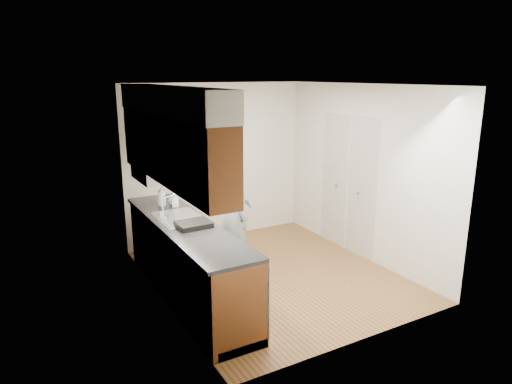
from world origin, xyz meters
The scene contains 14 objects.
floor centered at (0.00, 0.00, 0.00)m, with size 3.50×3.50×0.00m, color olive.
ceiling centered at (0.00, 0.00, 2.50)m, with size 3.50×3.50×0.00m, color white.
wall_left centered at (-1.50, 0.00, 1.25)m, with size 0.02×3.50×2.50m, color silver.
wall_right centered at (1.50, 0.00, 1.25)m, with size 0.02×3.50×2.50m, color silver.
wall_back centered at (0.00, 1.75, 1.25)m, with size 3.00×0.02×2.50m, color silver.
counter centered at (-1.20, 0.00, 0.49)m, with size 0.64×2.80×1.30m.
upper_cabinets centered at (-1.33, 0.05, 1.95)m, with size 0.47×2.80×1.21m.
closet_door centered at (1.49, 0.30, 1.02)m, with size 0.02×1.22×2.05m, color white.
floor_mat centered at (-0.43, 0.22, 0.01)m, with size 0.54×0.93×0.02m, color slate.
person centered at (-0.43, 0.22, 1.00)m, with size 0.70×0.46×1.97m, color #8FA2AE.
soap_bottle_a centered at (-1.22, 0.81, 1.09)m, with size 0.12×0.12×0.30m, color silver.
soap_bottle_b centered at (-1.08, 0.70, 1.03)m, with size 0.08×0.09×0.19m, color silver.
soap_bottle_c centered at (-1.07, 0.80, 1.02)m, with size 0.13×0.13×0.17m, color silver.
dish_rack centered at (-1.18, -0.18, 0.97)m, with size 0.37×0.31×0.06m, color black.
Camera 1 is at (-2.96, -4.82, 2.63)m, focal length 32.00 mm.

